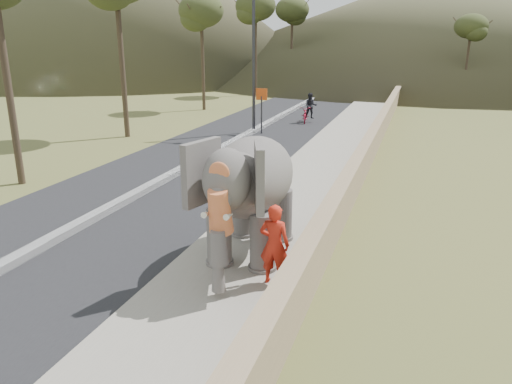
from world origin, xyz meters
TOP-DOWN VIEW (x-y plane):
  - ground at (0.00, 0.00)m, footprint 160.00×160.00m
  - road at (-5.00, 10.00)m, footprint 7.00×120.00m
  - median at (-5.00, 10.00)m, footprint 0.35×120.00m
  - walkway at (0.00, 10.00)m, footprint 3.00×120.00m
  - parapet at (1.65, 10.00)m, footprint 0.30×120.00m
  - lamppost at (-4.69, 16.79)m, footprint 1.76×0.36m
  - signboard at (-4.50, 16.59)m, footprint 0.60×0.08m
  - hill_far at (5.00, 70.00)m, footprint 80.00×80.00m
  - elephant_and_man at (0.02, 1.63)m, footprint 2.32×4.00m
  - motorcyclist at (-2.99, 20.97)m, footprint 1.24×1.95m
  - trees at (0.03, 27.59)m, footprint 48.59×43.66m

SIDE VIEW (x-z plane):
  - ground at x=0.00m, z-range 0.00..0.00m
  - road at x=-5.00m, z-range 0.00..0.03m
  - walkway at x=0.00m, z-range 0.00..0.15m
  - median at x=-5.00m, z-range 0.00..0.22m
  - parapet at x=1.65m, z-range 0.00..1.10m
  - motorcyclist at x=-2.99m, z-range -0.21..1.56m
  - elephant_and_man at x=0.02m, z-range 0.14..2.98m
  - signboard at x=-4.50m, z-range 0.44..2.84m
  - trees at x=0.03m, z-range -0.49..8.81m
  - lamppost at x=-4.69m, z-range 0.87..8.87m
  - hill_far at x=5.00m, z-range 0.00..14.00m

